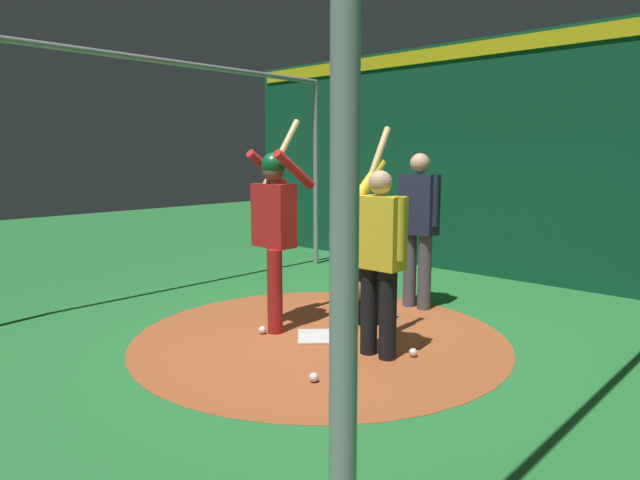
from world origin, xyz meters
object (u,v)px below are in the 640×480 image
(baseball_2, at_px, (413,352))
(batter, at_px, (275,223))
(umpire, at_px, (418,222))
(catcher, at_px, (366,286))
(baseball_1, at_px, (262,330))
(visitor, at_px, (379,251))
(home_plate, at_px, (320,336))
(baseball_0, at_px, (314,377))

(baseball_2, bearing_deg, batter, -81.34)
(batter, xyz_separation_m, umpire, (-1.60, 0.64, -0.08))
(catcher, distance_m, baseball_1, 1.19)
(umpire, height_order, baseball_1, umpire)
(batter, height_order, catcher, batter)
(catcher, height_order, visitor, visitor)
(home_plate, height_order, baseball_0, baseball_0)
(baseball_1, height_order, baseball_2, same)
(umpire, bearing_deg, baseball_0, 14.78)
(batter, relative_size, baseball_2, 28.46)
(baseball_0, distance_m, baseball_1, 1.29)
(batter, bearing_deg, baseball_1, 17.50)
(home_plate, relative_size, visitor, 0.21)
(baseball_0, height_order, baseball_2, same)
(batter, relative_size, umpire, 1.20)
(visitor, distance_m, baseball_2, 0.94)
(umpire, relative_size, baseball_2, 23.77)
(catcher, bearing_deg, batter, -34.69)
(catcher, height_order, umpire, umpire)
(visitor, bearing_deg, baseball_2, 124.34)
(home_plate, distance_m, baseball_0, 1.08)
(catcher, bearing_deg, home_plate, 0.99)
(home_plate, relative_size, baseball_2, 5.68)
(baseball_2, bearing_deg, baseball_0, -14.26)
(baseball_2, bearing_deg, umpire, -147.54)
(umpire, relative_size, baseball_1, 23.77)
(home_plate, relative_size, batter, 0.20)
(catcher, height_order, baseball_1, catcher)
(batter, height_order, baseball_2, batter)
(visitor, distance_m, baseball_1, 1.51)
(visitor, xyz_separation_m, baseball_0, (0.81, -0.00, -0.89))
(baseball_1, bearing_deg, home_plate, 123.46)
(umpire, relative_size, visitor, 0.88)
(batter, xyz_separation_m, baseball_1, (0.25, 0.08, -1.03))
(home_plate, xyz_separation_m, catcher, (-0.72, -0.01, 0.37))
(home_plate, height_order, baseball_2, baseball_2)
(visitor, xyz_separation_m, baseball_1, (0.30, -1.18, -0.89))
(batter, bearing_deg, home_plate, 96.71)
(home_plate, distance_m, catcher, 0.81)
(batter, bearing_deg, baseball_2, 98.66)
(umpire, height_order, visitor, visitor)
(batter, distance_m, visitor, 1.27)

